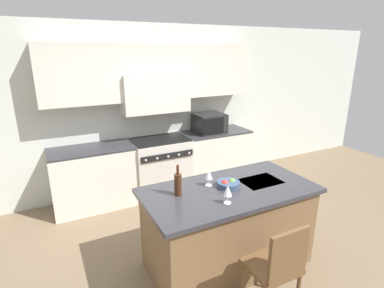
{
  "coord_description": "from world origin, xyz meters",
  "views": [
    {
      "loc": [
        -1.61,
        -2.45,
        2.3
      ],
      "look_at": [
        0.01,
        0.76,
        1.16
      ],
      "focal_mm": 28.0,
      "sensor_mm": 36.0,
      "label": 1
    }
  ],
  "objects_px": {
    "range_stove": "(160,166)",
    "wine_bottle": "(178,184)",
    "wine_glass_far": "(209,175)",
    "fruit_bowl": "(228,184)",
    "island_chair": "(278,265)",
    "microwave": "(209,123)",
    "wine_glass_near": "(228,191)"
  },
  "relations": [
    {
      "from": "range_stove",
      "to": "wine_glass_near",
      "type": "height_order",
      "value": "wine_glass_near"
    },
    {
      "from": "microwave",
      "to": "fruit_bowl",
      "type": "xyz_separation_m",
      "value": [
        -0.9,
        -1.96,
        -0.14
      ]
    },
    {
      "from": "island_chair",
      "to": "fruit_bowl",
      "type": "xyz_separation_m",
      "value": [
        0.02,
        0.83,
        0.42
      ]
    },
    {
      "from": "wine_bottle",
      "to": "wine_glass_far",
      "type": "relative_size",
      "value": 1.75
    },
    {
      "from": "island_chair",
      "to": "wine_glass_near",
      "type": "bearing_deg",
      "value": 108.97
    },
    {
      "from": "microwave",
      "to": "wine_glass_far",
      "type": "relative_size",
      "value": 2.73
    },
    {
      "from": "range_stove",
      "to": "island_chair",
      "type": "relative_size",
      "value": 1.0
    },
    {
      "from": "wine_bottle",
      "to": "fruit_bowl",
      "type": "distance_m",
      "value": 0.56
    },
    {
      "from": "microwave",
      "to": "wine_glass_far",
      "type": "distance_m",
      "value": 2.13
    },
    {
      "from": "microwave",
      "to": "wine_bottle",
      "type": "bearing_deg",
      "value": -127.52
    },
    {
      "from": "wine_bottle",
      "to": "fruit_bowl",
      "type": "bearing_deg",
      "value": -7.03
    },
    {
      "from": "microwave",
      "to": "fruit_bowl",
      "type": "height_order",
      "value": "microwave"
    },
    {
      "from": "fruit_bowl",
      "to": "range_stove",
      "type": "bearing_deg",
      "value": 90.98
    },
    {
      "from": "range_stove",
      "to": "wine_bottle",
      "type": "distance_m",
      "value": 2.03
    },
    {
      "from": "wine_glass_far",
      "to": "microwave",
      "type": "bearing_deg",
      "value": 59.77
    },
    {
      "from": "range_stove",
      "to": "wine_bottle",
      "type": "height_order",
      "value": "wine_bottle"
    },
    {
      "from": "wine_glass_far",
      "to": "fruit_bowl",
      "type": "height_order",
      "value": "wine_glass_far"
    },
    {
      "from": "microwave",
      "to": "wine_glass_near",
      "type": "relative_size",
      "value": 2.73
    },
    {
      "from": "wine_bottle",
      "to": "fruit_bowl",
      "type": "relative_size",
      "value": 1.32
    },
    {
      "from": "range_stove",
      "to": "fruit_bowl",
      "type": "xyz_separation_m",
      "value": [
        0.03,
        -1.94,
        0.48
      ]
    },
    {
      "from": "island_chair",
      "to": "wine_bottle",
      "type": "distance_m",
      "value": 1.15
    },
    {
      "from": "microwave",
      "to": "wine_bottle",
      "type": "distance_m",
      "value": 2.39
    },
    {
      "from": "range_stove",
      "to": "wine_bottle",
      "type": "xyz_separation_m",
      "value": [
        -0.52,
        -1.87,
        0.57
      ]
    },
    {
      "from": "island_chair",
      "to": "microwave",
      "type": "bearing_deg",
      "value": 71.63
    },
    {
      "from": "microwave",
      "to": "fruit_bowl",
      "type": "relative_size",
      "value": 2.05
    },
    {
      "from": "range_stove",
      "to": "wine_glass_near",
      "type": "relative_size",
      "value": 5.09
    },
    {
      "from": "fruit_bowl",
      "to": "wine_glass_near",
      "type": "bearing_deg",
      "value": -124.92
    },
    {
      "from": "range_stove",
      "to": "wine_glass_near",
      "type": "xyz_separation_m",
      "value": [
        -0.17,
        -2.24,
        0.57
      ]
    },
    {
      "from": "wine_bottle",
      "to": "wine_glass_far",
      "type": "bearing_deg",
      "value": 7.62
    },
    {
      "from": "fruit_bowl",
      "to": "island_chair",
      "type": "bearing_deg",
      "value": -91.63
    },
    {
      "from": "range_stove",
      "to": "wine_bottle",
      "type": "bearing_deg",
      "value": -105.47
    },
    {
      "from": "island_chair",
      "to": "wine_glass_near",
      "type": "relative_size",
      "value": 5.11
    }
  ]
}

